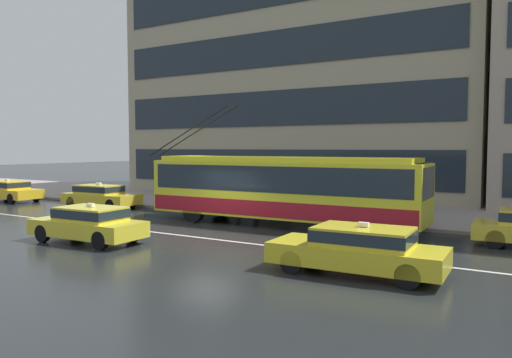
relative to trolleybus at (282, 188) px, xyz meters
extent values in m
plane|color=black|center=(-1.86, -2.88, -1.63)|extent=(160.00, 160.00, 0.00)
cube|color=gray|center=(-1.86, 6.60, -1.56)|extent=(80.00, 10.00, 0.14)
cube|color=silver|center=(-1.86, -4.08, -1.62)|extent=(72.00, 0.14, 0.01)
cube|color=yellow|center=(-0.02, 0.00, -0.04)|extent=(12.15, 2.74, 2.34)
cube|color=yellow|center=(-0.02, 0.00, 1.23)|extent=(11.42, 2.48, 0.20)
cube|color=#1E2833|center=(-0.02, 0.00, 0.43)|extent=(11.67, 2.76, 1.08)
cube|color=maroon|center=(-0.02, 0.00, -0.79)|extent=(12.03, 2.77, 0.65)
cube|color=#1E2833|center=(5.98, 0.14, 0.43)|extent=(0.17, 2.17, 1.17)
cube|color=black|center=(5.83, 0.13, 1.03)|extent=(0.20, 1.88, 0.28)
cylinder|color=black|center=(-4.78, 0.24, 2.48)|extent=(4.69, 0.17, 2.36)
cylinder|color=black|center=(-4.76, -0.46, 2.48)|extent=(4.69, 0.17, 2.36)
cylinder|color=black|center=(4.07, 1.18, -1.11)|extent=(1.05, 0.32, 1.04)
cylinder|color=black|center=(4.12, -0.99, -1.11)|extent=(1.05, 0.32, 1.04)
cylinder|color=black|center=(-3.91, 0.99, -1.11)|extent=(1.05, 0.32, 1.04)
cylinder|color=black|center=(-3.86, -1.17, -1.11)|extent=(1.05, 0.32, 1.04)
cylinder|color=black|center=(8.27, 0.96, -1.32)|extent=(0.63, 0.23, 0.62)
cylinder|color=black|center=(8.35, -0.57, -1.32)|extent=(0.63, 0.23, 0.62)
cube|color=yellow|center=(-4.16, -6.81, -1.12)|extent=(4.32, 1.94, 0.55)
cube|color=yellow|center=(-3.99, -6.81, -0.60)|extent=(2.36, 1.60, 0.48)
cube|color=#1E2833|center=(-3.99, -6.81, -0.58)|extent=(2.40, 1.62, 0.31)
cube|color=silver|center=(-3.99, -6.81, -0.29)|extent=(0.29, 0.17, 0.12)
cylinder|color=black|center=(-5.52, -7.65, -1.32)|extent=(0.63, 0.23, 0.62)
cylinder|color=black|center=(-5.59, -6.11, -1.32)|extent=(0.63, 0.23, 0.62)
cylinder|color=black|center=(-2.72, -7.52, -1.32)|extent=(0.63, 0.23, 0.62)
cylinder|color=black|center=(-2.79, -5.98, -1.32)|extent=(0.63, 0.23, 0.62)
cube|color=yellow|center=(-11.62, 0.38, -1.12)|extent=(4.60, 2.00, 0.55)
cube|color=yellow|center=(-11.80, 0.37, -0.60)|extent=(2.51, 1.65, 0.48)
cube|color=#1E2833|center=(-11.80, 0.37, -0.58)|extent=(2.56, 1.67, 0.31)
cube|color=silver|center=(-11.80, 0.37, -0.29)|extent=(0.29, 0.17, 0.12)
cylinder|color=black|center=(-10.17, 1.25, -1.32)|extent=(0.63, 0.23, 0.62)
cylinder|color=black|center=(-10.09, -0.34, -1.32)|extent=(0.63, 0.23, 0.62)
cylinder|color=black|center=(-13.14, 1.10, -1.32)|extent=(0.63, 0.23, 0.62)
cylinder|color=black|center=(-13.07, -0.48, -1.32)|extent=(0.63, 0.23, 0.62)
cube|color=gold|center=(5.52, -6.11, -1.12)|extent=(4.65, 1.99, 0.55)
cube|color=gold|center=(5.71, -6.11, -0.60)|extent=(2.53, 1.65, 0.48)
cube|color=#1E2833|center=(5.71, -6.11, -0.58)|extent=(2.58, 1.67, 0.31)
cube|color=silver|center=(5.71, -6.11, -0.29)|extent=(0.29, 0.17, 0.12)
cylinder|color=black|center=(4.04, -6.98, -1.32)|extent=(0.63, 0.22, 0.62)
cylinder|color=black|center=(3.98, -5.37, -1.32)|extent=(0.63, 0.22, 0.62)
cylinder|color=black|center=(7.06, -6.86, -1.32)|extent=(0.63, 0.22, 0.62)
cylinder|color=black|center=(7.00, -5.25, -1.32)|extent=(0.63, 0.22, 0.62)
cube|color=yellow|center=(-19.15, -0.32, -1.12)|extent=(4.57, 1.84, 0.55)
cube|color=yellow|center=(-19.33, -0.32, -0.60)|extent=(2.47, 1.58, 0.48)
cube|color=#1E2833|center=(-19.33, -0.32, -0.58)|extent=(2.52, 1.60, 0.31)
cube|color=silver|center=(-19.33, -0.32, -0.29)|extent=(0.28, 0.16, 0.12)
cylinder|color=black|center=(-17.64, 0.49, -1.32)|extent=(0.62, 0.20, 0.62)
cylinder|color=black|center=(-17.64, -1.13, -1.32)|extent=(0.62, 0.20, 0.62)
cylinder|color=black|center=(-20.65, 0.50, -1.32)|extent=(0.62, 0.20, 0.62)
cylinder|color=gray|center=(-0.54, 2.22, -0.22)|extent=(0.08, 0.08, 2.54)
cylinder|color=gray|center=(-4.04, 2.22, -0.22)|extent=(0.08, 0.08, 2.54)
cylinder|color=gray|center=(-0.54, 3.71, -0.22)|extent=(0.08, 0.08, 2.54)
cylinder|color=gray|center=(-4.04, 3.71, -0.22)|extent=(0.08, 0.08, 2.54)
cube|color=#99ADB2|center=(-2.29, 3.71, -0.17)|extent=(3.33, 0.04, 2.03)
cube|color=#B2B2B7|center=(-2.29, 2.96, 1.09)|extent=(3.81, 1.79, 0.08)
cube|color=brown|center=(-2.29, 3.34, -1.04)|extent=(2.45, 0.36, 0.08)
cylinder|color=navy|center=(-2.65, 2.42, -1.06)|extent=(0.14, 0.14, 0.86)
cylinder|color=navy|center=(-2.80, 2.36, -1.06)|extent=(0.14, 0.14, 0.86)
cylinder|color=#404B46|center=(-2.72, 2.39, -0.35)|extent=(0.47, 0.47, 0.56)
sphere|color=#D69F90|center=(-2.72, 2.39, 0.03)|extent=(0.21, 0.21, 0.21)
cone|color=#358246|center=(-2.61, 2.44, 0.31)|extent=(1.22, 1.22, 0.25)
cylinder|color=#333333|center=(-2.61, 2.44, -0.17)|extent=(0.02, 0.02, 0.72)
cylinder|color=black|center=(-4.73, 3.89, -1.06)|extent=(0.14, 0.14, 0.85)
cylinder|color=black|center=(-4.73, 3.73, -1.06)|extent=(0.14, 0.14, 0.85)
cylinder|color=gray|center=(-4.73, 3.81, -0.34)|extent=(0.37, 0.37, 0.59)
sphere|color=tan|center=(-4.73, 3.81, 0.06)|extent=(0.22, 0.22, 0.22)
cone|color=#2950A5|center=(-4.73, 3.69, 0.35)|extent=(1.26, 1.26, 0.25)
cylinder|color=#333333|center=(-4.73, 3.69, -0.15)|extent=(0.02, 0.02, 0.75)
cylinder|color=black|center=(0.97, 2.38, -1.07)|extent=(0.14, 0.14, 0.84)
cylinder|color=black|center=(1.09, 2.48, -1.07)|extent=(0.14, 0.14, 0.84)
cylinder|color=navy|center=(1.03, 2.43, -0.36)|extent=(0.51, 0.51, 0.56)
sphere|color=tan|center=(1.03, 2.43, 0.02)|extent=(0.20, 0.20, 0.20)
cone|color=black|center=(1.12, 2.51, 0.30)|extent=(1.52, 1.52, 0.29)
cylinder|color=#333333|center=(1.12, 2.51, -0.21)|extent=(0.02, 0.02, 0.72)
cube|color=tan|center=(-5.92, 16.24, 7.85)|extent=(25.31, 13.78, 18.95)
cube|color=#1E2833|center=(-5.92, 9.32, 0.46)|extent=(23.79, 0.06, 2.27)
cube|color=#1E2833|center=(-5.92, 9.32, 4.25)|extent=(23.79, 0.06, 2.27)
cube|color=#1E2833|center=(-5.92, 9.32, 8.04)|extent=(23.79, 0.06, 2.27)
camera|label=1|loc=(9.92, -18.52, 1.72)|focal=34.55mm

